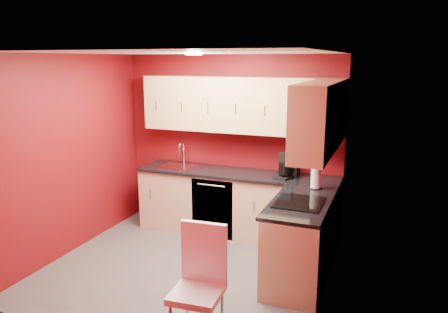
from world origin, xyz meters
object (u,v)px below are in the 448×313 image
Objects in this scene: napkin_holder at (294,172)px; paper_towel at (316,178)px; microwave at (313,135)px; sink at (179,164)px; dining_chair at (197,287)px; coffee_maker at (284,166)px.

napkin_holder is 0.57m from paper_towel.
microwave is 2.43m from sink.
sink is at bearing 116.26° from dining_chair.
sink is 0.50× the size of dining_chair.
coffee_maker reaches higher than napkin_holder.
coffee_maker is (-0.51, 0.94, -0.59)m from microwave.
sink is 2.09m from paper_towel.
coffee_maker is at bearing 118.68° from microwave.
microwave is 2.33× the size of coffee_maker.
microwave reaches higher than dining_chair.
napkin_holder is (1.69, 0.05, 0.03)m from sink.
sink is 4.15× the size of napkin_holder.
sink is at bearing 169.18° from paper_towel.
sink reaches higher than dining_chair.
paper_towel is 2.18m from dining_chair.
coffee_maker is at bearing -2.31° from sink.
microwave reaches higher than paper_towel.
microwave is 1.46× the size of sink.
paper_towel is (0.47, -0.33, -0.03)m from coffee_maker.
microwave reaches higher than sink.
microwave is 0.73× the size of dining_chair.
microwave is 1.22m from coffee_maker.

